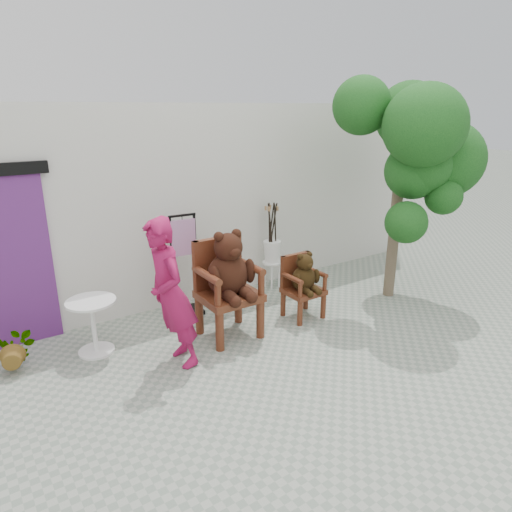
# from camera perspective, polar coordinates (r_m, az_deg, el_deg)

# --- Properties ---
(ground_plane) EXTENTS (60.00, 60.00, 0.00)m
(ground_plane) POSITION_cam_1_polar(r_m,az_deg,el_deg) (5.69, 8.15, -13.23)
(ground_plane) COLOR gray
(ground_plane) RESTS_ON ground
(back_wall) EXTENTS (9.00, 1.00, 3.00)m
(back_wall) POSITION_cam_1_polar(r_m,az_deg,el_deg) (7.57, -7.22, 7.03)
(back_wall) COLOR silver
(back_wall) RESTS_ON ground
(chair_big) EXTENTS (0.74, 0.77, 1.47)m
(chair_big) POSITION_cam_1_polar(r_m,az_deg,el_deg) (5.96, -3.57, -2.48)
(chair_big) COLOR #461D0F
(chair_big) RESTS_ON ground
(chair_small) EXTENTS (0.52, 0.53, 0.99)m
(chair_small) POSITION_cam_1_polar(r_m,az_deg,el_deg) (6.61, 5.89, -2.91)
(chair_small) COLOR #461D0F
(chair_small) RESTS_ON ground
(person) EXTENTS (0.44, 0.66, 1.82)m
(person) POSITION_cam_1_polar(r_m,az_deg,el_deg) (5.30, -10.59, -4.75)
(person) COLOR #971245
(person) RESTS_ON ground
(cafe_table) EXTENTS (0.60, 0.60, 0.70)m
(cafe_table) POSITION_cam_1_polar(r_m,az_deg,el_deg) (6.02, -19.71, -7.56)
(cafe_table) COLOR white
(cafe_table) RESTS_ON ground
(display_stand) EXTENTS (0.47, 0.38, 1.51)m
(display_stand) POSITION_cam_1_polar(r_m,az_deg,el_deg) (6.73, -8.85, -2.58)
(display_stand) COLOR black
(display_stand) RESTS_ON ground
(stool_bucket) EXTENTS (0.32, 0.32, 1.45)m
(stool_bucket) POSITION_cam_1_polar(r_m,az_deg,el_deg) (7.65, 2.02, 0.63)
(stool_bucket) COLOR white
(stool_bucket) RESTS_ON ground
(tree) EXTENTS (2.14, 2.02, 3.38)m
(tree) POSITION_cam_1_polar(r_m,az_deg,el_deg) (7.30, 19.75, 12.90)
(tree) COLOR #4A3C2C
(tree) RESTS_ON ground
(potted_plant) EXTENTS (0.50, 0.45, 0.48)m
(potted_plant) POSITION_cam_1_polar(r_m,az_deg,el_deg) (6.14, -27.95, -10.29)
(potted_plant) COLOR #0F3712
(potted_plant) RESTS_ON ground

